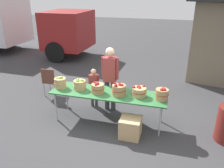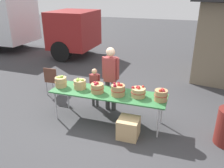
# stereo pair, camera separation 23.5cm
# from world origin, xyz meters

# --- Properties ---
(ground_plane) EXTENTS (40.00, 40.00, 0.00)m
(ground_plane) POSITION_xyz_m (0.00, 0.00, 0.00)
(ground_plane) COLOR #38383A
(market_table) EXTENTS (2.70, 0.76, 0.75)m
(market_table) POSITION_xyz_m (0.00, 0.00, 0.71)
(market_table) COLOR #2D6B38
(market_table) RESTS_ON ground
(apple_basket_green_0) EXTENTS (0.30, 0.30, 0.29)m
(apple_basket_green_0) POSITION_xyz_m (-1.21, -0.02, 0.88)
(apple_basket_green_0) COLOR tan
(apple_basket_green_0) RESTS_ON market_table
(apple_basket_green_1) EXTENTS (0.31, 0.31, 0.26)m
(apple_basket_green_1) POSITION_xyz_m (-0.72, 0.02, 0.87)
(apple_basket_green_1) COLOR tan
(apple_basket_green_1) RESTS_ON market_table
(apple_basket_red_0) EXTENTS (0.31, 0.31, 0.26)m
(apple_basket_red_0) POSITION_xyz_m (-0.24, -0.05, 0.87)
(apple_basket_red_0) COLOR #A87F51
(apple_basket_red_0) RESTS_ON market_table
(apple_basket_red_1) EXTENTS (0.33, 0.33, 0.30)m
(apple_basket_red_1) POSITION_xyz_m (0.26, -0.05, 0.88)
(apple_basket_red_1) COLOR #A87F51
(apple_basket_red_1) RESTS_ON market_table
(apple_basket_red_2) EXTENTS (0.33, 0.33, 0.25)m
(apple_basket_red_2) POSITION_xyz_m (0.70, 0.02, 0.86)
(apple_basket_red_2) COLOR tan
(apple_basket_red_2) RESTS_ON market_table
(apple_basket_red_3) EXTENTS (0.30, 0.30, 0.29)m
(apple_basket_red_3) POSITION_xyz_m (1.21, -0.02, 0.88)
(apple_basket_red_3) COLOR #A87F51
(apple_basket_red_3) RESTS_ON market_table
(vendor_adult) EXTENTS (0.44, 0.22, 1.68)m
(vendor_adult) POSITION_xyz_m (-0.12, 0.56, 0.99)
(vendor_adult) COLOR #3F3F3F
(vendor_adult) RESTS_ON ground
(child_customer) EXTENTS (0.28, 0.18, 1.07)m
(child_customer) POSITION_xyz_m (-0.59, 0.62, 0.63)
(child_customer) COLOR #3F3F3F
(child_customer) RESTS_ON ground
(box_truck) EXTENTS (7.75, 2.36, 2.75)m
(box_truck) POSITION_xyz_m (-6.94, 5.00, 1.49)
(box_truck) COLOR silver
(box_truck) RESTS_ON ground
(folding_chair) EXTENTS (0.41, 0.41, 0.86)m
(folding_chair) POSITION_xyz_m (-2.06, 0.92, 0.51)
(folding_chair) COLOR brown
(folding_chair) RESTS_ON ground
(produce_crate) EXTENTS (0.44, 0.44, 0.44)m
(produce_crate) POSITION_xyz_m (0.63, -0.47, 0.22)
(produce_crate) COLOR tan
(produce_crate) RESTS_ON ground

